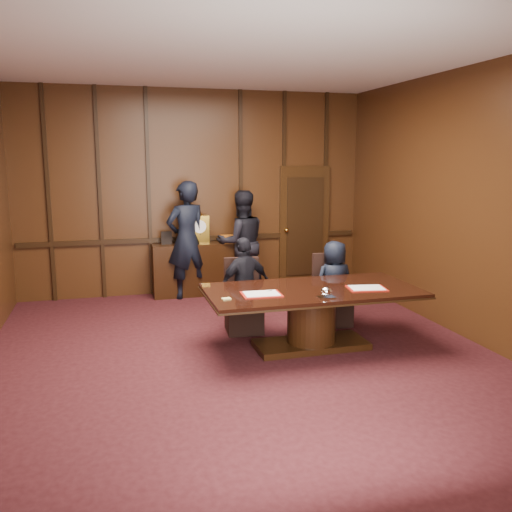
# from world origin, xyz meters

# --- Properties ---
(room) EXTENTS (7.00, 7.04, 3.50)m
(room) POSITION_xyz_m (0.07, 0.14, 1.72)
(room) COLOR black
(room) RESTS_ON ground
(sideboard) EXTENTS (1.60, 0.45, 1.54)m
(sideboard) POSITION_xyz_m (0.00, 3.26, 0.49)
(sideboard) COLOR black
(sideboard) RESTS_ON ground
(conference_table) EXTENTS (2.62, 1.32, 0.76)m
(conference_table) POSITION_xyz_m (0.89, 0.20, 0.51)
(conference_table) COLOR black
(conference_table) RESTS_ON ground
(folder_left) EXTENTS (0.48, 0.35, 0.02)m
(folder_left) POSITION_xyz_m (0.21, 0.07, 0.77)
(folder_left) COLOR #AD1A10
(folder_left) RESTS_ON conference_table
(folder_right) EXTENTS (0.51, 0.40, 0.02)m
(folder_right) POSITION_xyz_m (1.54, 0.01, 0.77)
(folder_right) COLOR #AD1A10
(folder_right) RESTS_ON conference_table
(inkstand) EXTENTS (0.20, 0.14, 0.12)m
(inkstand) POSITION_xyz_m (0.89, -0.25, 0.81)
(inkstand) COLOR white
(inkstand) RESTS_ON conference_table
(notepad) EXTENTS (0.11, 0.08, 0.01)m
(notepad) POSITION_xyz_m (-0.24, -0.03, 0.77)
(notepad) COLOR #E1CC6E
(notepad) RESTS_ON conference_table
(chair_left) EXTENTS (0.52, 0.52, 0.99)m
(chair_left) POSITION_xyz_m (0.24, 1.07, 0.29)
(chair_left) COLOR black
(chair_left) RESTS_ON ground
(chair_right) EXTENTS (0.52, 0.52, 0.99)m
(chair_right) POSITION_xyz_m (1.54, 1.07, 0.29)
(chair_right) COLOR black
(chair_right) RESTS_ON ground
(signatory_left) EXTENTS (0.83, 0.53, 1.31)m
(signatory_left) POSITION_xyz_m (0.24, 1.00, 0.66)
(signatory_left) COLOR black
(signatory_left) RESTS_ON ground
(signatory_right) EXTENTS (0.62, 0.42, 1.21)m
(signatory_right) POSITION_xyz_m (1.54, 1.00, 0.61)
(signatory_right) COLOR black
(signatory_right) RESTS_ON ground
(witness_left) EXTENTS (0.83, 0.68, 1.98)m
(witness_left) POSITION_xyz_m (-0.23, 3.10, 0.99)
(witness_left) COLOR black
(witness_left) RESTS_ON ground
(witness_right) EXTENTS (0.90, 0.72, 1.80)m
(witness_right) POSITION_xyz_m (0.71, 3.10, 0.90)
(witness_right) COLOR black
(witness_right) RESTS_ON ground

